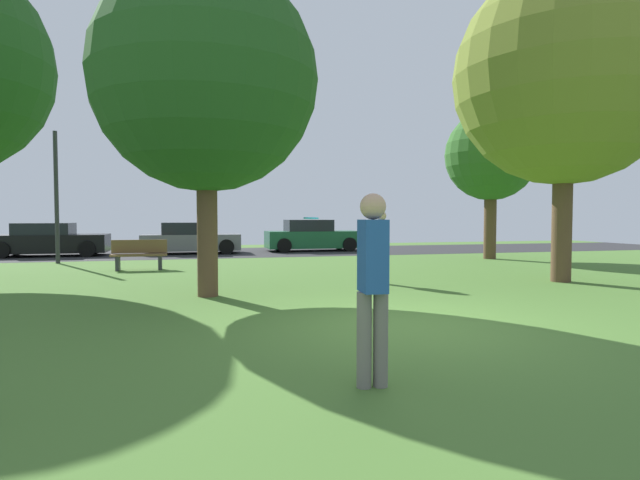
{
  "coord_description": "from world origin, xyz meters",
  "views": [
    {
      "loc": [
        -3.07,
        -6.84,
        1.6
      ],
      "look_at": [
        0.0,
        4.96,
        1.04
      ],
      "focal_mm": 28.53,
      "sensor_mm": 36.0,
      "label": 1
    }
  ],
  "objects_px": {
    "birch_tree_lone": "(491,156)",
    "person_thrower": "(381,243)",
    "street_lamp_post": "(56,198)",
    "park_bench": "(139,254)",
    "parked_car_grey": "(190,239)",
    "oak_tree_right": "(565,76)",
    "frisbee_disc": "(311,218)",
    "parked_car_green": "(312,237)",
    "oak_tree_center": "(206,80)",
    "parked_car_black": "(50,241)",
    "person_bystander": "(373,279)"
  },
  "relations": [
    {
      "from": "oak_tree_right",
      "to": "parked_car_grey",
      "type": "distance_m",
      "value": 15.62
    },
    {
      "from": "person_thrower",
      "to": "parked_car_black",
      "type": "height_order",
      "value": "person_thrower"
    },
    {
      "from": "street_lamp_post",
      "to": "oak_tree_center",
      "type": "bearing_deg",
      "value": -61.47
    },
    {
      "from": "birch_tree_lone",
      "to": "park_bench",
      "type": "bearing_deg",
      "value": -175.76
    },
    {
      "from": "frisbee_disc",
      "to": "parked_car_green",
      "type": "distance_m",
      "value": 14.71
    },
    {
      "from": "oak_tree_right",
      "to": "person_thrower",
      "type": "height_order",
      "value": "oak_tree_right"
    },
    {
      "from": "frisbee_disc",
      "to": "parked_car_grey",
      "type": "bearing_deg",
      "value": 98.3
    },
    {
      "from": "birch_tree_lone",
      "to": "parked_car_grey",
      "type": "bearing_deg",
      "value": 152.7
    },
    {
      "from": "frisbee_disc",
      "to": "parked_car_black",
      "type": "height_order",
      "value": "frisbee_disc"
    },
    {
      "from": "oak_tree_center",
      "to": "oak_tree_right",
      "type": "relative_size",
      "value": 0.85
    },
    {
      "from": "parked_car_black",
      "to": "park_bench",
      "type": "distance_m",
      "value": 7.68
    },
    {
      "from": "parked_car_grey",
      "to": "street_lamp_post",
      "type": "relative_size",
      "value": 0.92
    },
    {
      "from": "birch_tree_lone",
      "to": "person_thrower",
      "type": "xyz_separation_m",
      "value": [
        -6.65,
        -5.7,
        -2.93
      ]
    },
    {
      "from": "parked_car_black",
      "to": "park_bench",
      "type": "bearing_deg",
      "value": -58.51
    },
    {
      "from": "parked_car_grey",
      "to": "oak_tree_center",
      "type": "bearing_deg",
      "value": -88.64
    },
    {
      "from": "oak_tree_center",
      "to": "parked_car_black",
      "type": "distance_m",
      "value": 14.04
    },
    {
      "from": "frisbee_disc",
      "to": "parked_car_green",
      "type": "bearing_deg",
      "value": 76.26
    },
    {
      "from": "street_lamp_post",
      "to": "park_bench",
      "type": "bearing_deg",
      "value": -45.53
    },
    {
      "from": "oak_tree_right",
      "to": "frisbee_disc",
      "type": "height_order",
      "value": "oak_tree_right"
    },
    {
      "from": "frisbee_disc",
      "to": "street_lamp_post",
      "type": "distance_m",
      "value": 12.15
    },
    {
      "from": "birch_tree_lone",
      "to": "frisbee_disc",
      "type": "distance_m",
      "value": 12.42
    },
    {
      "from": "person_thrower",
      "to": "park_bench",
      "type": "xyz_separation_m",
      "value": [
        -5.88,
        4.77,
        -0.5
      ]
    },
    {
      "from": "park_bench",
      "to": "street_lamp_post",
      "type": "distance_m",
      "value": 4.51
    },
    {
      "from": "oak_tree_right",
      "to": "person_thrower",
      "type": "bearing_deg",
      "value": 170.36
    },
    {
      "from": "person_bystander",
      "to": "parked_car_black",
      "type": "distance_m",
      "value": 19.55
    },
    {
      "from": "birch_tree_lone",
      "to": "street_lamp_post",
      "type": "bearing_deg",
      "value": 172.52
    },
    {
      "from": "parked_car_black",
      "to": "parked_car_grey",
      "type": "bearing_deg",
      "value": 0.66
    },
    {
      "from": "parked_car_black",
      "to": "person_thrower",
      "type": "bearing_deg",
      "value": -48.86
    },
    {
      "from": "parked_car_grey",
      "to": "parked_car_green",
      "type": "distance_m",
      "value": 5.53
    },
    {
      "from": "oak_tree_center",
      "to": "birch_tree_lone",
      "type": "bearing_deg",
      "value": 31.7
    },
    {
      "from": "oak_tree_right",
      "to": "parked_car_grey",
      "type": "height_order",
      "value": "oak_tree_right"
    },
    {
      "from": "parked_car_green",
      "to": "frisbee_disc",
      "type": "bearing_deg",
      "value": -103.74
    },
    {
      "from": "frisbee_disc",
      "to": "birch_tree_lone",
      "type": "bearing_deg",
      "value": 42.57
    },
    {
      "from": "street_lamp_post",
      "to": "person_bystander",
      "type": "bearing_deg",
      "value": -67.73
    },
    {
      "from": "parked_car_black",
      "to": "parked_car_grey",
      "type": "height_order",
      "value": "parked_car_grey"
    },
    {
      "from": "frisbee_disc",
      "to": "park_bench",
      "type": "bearing_deg",
      "value": 115.82
    },
    {
      "from": "parked_car_grey",
      "to": "birch_tree_lone",
      "type": "bearing_deg",
      "value": -27.3
    },
    {
      "from": "person_thrower",
      "to": "parked_car_grey",
      "type": "relative_size",
      "value": 0.42
    },
    {
      "from": "person_bystander",
      "to": "parked_car_green",
      "type": "distance_m",
      "value": 19.02
    },
    {
      "from": "parked_car_black",
      "to": "oak_tree_center",
      "type": "bearing_deg",
      "value": -64.61
    },
    {
      "from": "parked_car_black",
      "to": "park_bench",
      "type": "relative_size",
      "value": 2.71
    },
    {
      "from": "birch_tree_lone",
      "to": "frisbee_disc",
      "type": "height_order",
      "value": "birch_tree_lone"
    },
    {
      "from": "oak_tree_center",
      "to": "person_bystander",
      "type": "relative_size",
      "value": 3.6
    },
    {
      "from": "parked_car_black",
      "to": "parked_car_grey",
      "type": "xyz_separation_m",
      "value": [
        5.52,
        0.06,
        -0.0
      ]
    },
    {
      "from": "parked_car_black",
      "to": "parked_car_green",
      "type": "distance_m",
      "value": 11.05
    },
    {
      "from": "oak_tree_center",
      "to": "parked_car_grey",
      "type": "distance_m",
      "value": 12.85
    },
    {
      "from": "oak_tree_center",
      "to": "oak_tree_right",
      "type": "xyz_separation_m",
      "value": [
        8.51,
        0.17,
        0.71
      ]
    },
    {
      "from": "parked_car_green",
      "to": "person_thrower",
      "type": "bearing_deg",
      "value": -95.61
    },
    {
      "from": "oak_tree_right",
      "to": "parked_car_green",
      "type": "relative_size",
      "value": 1.76
    },
    {
      "from": "park_bench",
      "to": "street_lamp_post",
      "type": "xyz_separation_m",
      "value": [
        -2.9,
        2.96,
        1.79
      ]
    }
  ]
}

